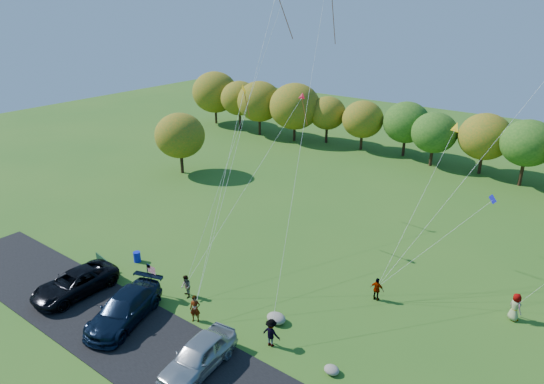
{
  "coord_description": "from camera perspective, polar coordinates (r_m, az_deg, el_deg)",
  "views": [
    {
      "loc": [
        17.91,
        -17.72,
        18.78
      ],
      "look_at": [
        -0.01,
        6.0,
        6.8
      ],
      "focal_mm": 32.0,
      "sensor_mm": 36.0,
      "label": 1
    }
  ],
  "objects": [
    {
      "name": "flyer_d",
      "position": [
        33.43,
        12.25,
        -11.12
      ],
      "size": [
        0.97,
        0.42,
        1.64
      ],
      "primitive_type": "imported",
      "rotation": [
        0.0,
        0.0,
        3.17
      ],
      "color": "#4C4C59",
      "rests_on": "ground"
    },
    {
      "name": "trash_barrel",
      "position": [
        38.63,
        -15.59,
        -7.35
      ],
      "size": [
        0.54,
        0.54,
        0.81
      ],
      "primitive_type": "cylinder",
      "color": "#0D1ACA",
      "rests_on": "ground"
    },
    {
      "name": "minivan_silver",
      "position": [
        27.69,
        -8.66,
        -18.5
      ],
      "size": [
        2.59,
        5.31,
        1.74
      ],
      "primitive_type": "imported",
      "rotation": [
        0.0,
        0.0,
        0.11
      ],
      "color": "#AEB3B9",
      "rests_on": "asphalt_lane"
    },
    {
      "name": "flyer_b",
      "position": [
        33.5,
        -10.08,
        -10.9
      ],
      "size": [
        0.98,
        0.92,
        1.61
      ],
      "primitive_type": "imported",
      "rotation": [
        0.0,
        0.0,
        -0.53
      ],
      "color": "#4C4C59",
      "rests_on": "ground"
    },
    {
      "name": "flyer_e",
      "position": [
        34.38,
        26.7,
        -11.99
      ],
      "size": [
        1.08,
        1.02,
        1.86
      ],
      "primitive_type": "imported",
      "rotation": [
        0.0,
        0.0,
        2.48
      ],
      "color": "#4C4C59",
      "rests_on": "ground"
    },
    {
      "name": "boulder_near",
      "position": [
        30.99,
        0.5,
        -14.63
      ],
      "size": [
        1.26,
        0.99,
        0.63
      ],
      "primitive_type": "ellipsoid",
      "color": "gray",
      "rests_on": "ground"
    },
    {
      "name": "minivan_navy",
      "position": [
        32.04,
        -17.01,
        -13.0
      ],
      "size": [
        4.21,
        6.52,
        1.76
      ],
      "primitive_type": "imported",
      "rotation": [
        0.0,
        0.0,
        0.31
      ],
      "color": "black",
      "rests_on": "asphalt_lane"
    },
    {
      "name": "boulder_far",
      "position": [
        27.85,
        7.03,
        -20.05
      ],
      "size": [
        0.86,
        0.71,
        0.45
      ],
      "primitive_type": "ellipsoid",
      "color": "gray",
      "rests_on": "ground"
    },
    {
      "name": "minivan_dark",
      "position": [
        35.8,
        -22.2,
        -9.91
      ],
      "size": [
        2.73,
        5.81,
        1.61
      ],
      "primitive_type": "imported",
      "rotation": [
        0.0,
        0.0,
        0.01
      ],
      "color": "black",
      "rests_on": "asphalt_lane"
    },
    {
      "name": "ground",
      "position": [
        31.43,
        -6.82,
        -14.93
      ],
      "size": [
        140.0,
        140.0,
        0.0
      ],
      "primitive_type": "plane",
      "color": "#2E601B",
      "rests_on": "ground"
    },
    {
      "name": "flyer_c",
      "position": [
        28.96,
        -0.09,
        -16.24
      ],
      "size": [
        1.19,
        0.75,
        1.76
      ],
      "primitive_type": "imported",
      "rotation": [
        0.0,
        0.0,
        3.23
      ],
      "color": "#4C4C59",
      "rests_on": "ground"
    },
    {
      "name": "kites_aloft",
      "position": [
        35.06,
        12.03,
        20.36
      ],
      "size": [
        25.23,
        8.91,
        20.39
      ],
      "color": "#D21746",
      "rests_on": "ground"
    },
    {
      "name": "flyer_a",
      "position": [
        31.14,
        -9.03,
        -13.4
      ],
      "size": [
        0.79,
        0.72,
        1.81
      ],
      "primitive_type": "imported",
      "rotation": [
        0.0,
        0.0,
        0.55
      ],
      "color": "#4C4C59",
      "rests_on": "ground"
    },
    {
      "name": "flag_assembly",
      "position": [
        33.76,
        -14.17,
        -9.15
      ],
      "size": [
        0.86,
        0.56,
        2.32
      ],
      "color": "black",
      "rests_on": "ground"
    },
    {
      "name": "asphalt_lane",
      "position": [
        29.34,
        -12.49,
        -18.41
      ],
      "size": [
        44.0,
        6.0,
        0.06
      ],
      "primitive_type": "cube",
      "color": "black",
      "rests_on": "ground"
    },
    {
      "name": "park_bench",
      "position": [
        38.13,
        -19.16,
        -7.89
      ],
      "size": [
        2.01,
        0.65,
        1.11
      ],
      "rotation": [
        0.0,
        0.0,
        -0.16
      ],
      "color": "#143920",
      "rests_on": "ground"
    },
    {
      "name": "treeline",
      "position": [
        58.72,
        17.75,
        7.06
      ],
      "size": [
        76.53,
        28.01,
        8.22
      ],
      "color": "#352013",
      "rests_on": "ground"
    }
  ]
}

